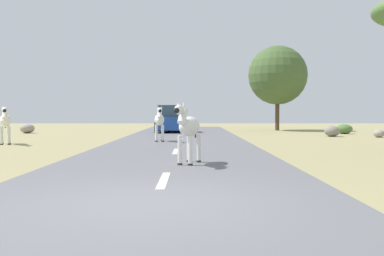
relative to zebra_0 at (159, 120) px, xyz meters
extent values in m
plane|color=#998E60|center=(0.82, -12.88, -0.98)|extent=(90.00, 90.00, 0.00)
cube|color=slate|center=(0.90, -12.88, -0.96)|extent=(6.00, 64.00, 0.05)
cube|color=silver|center=(0.90, -10.88, -0.93)|extent=(0.16, 2.00, 0.01)
cube|color=silver|center=(0.90, -4.88, -0.93)|extent=(0.16, 2.00, 0.01)
cube|color=silver|center=(0.90, 1.12, -0.93)|extent=(0.16, 2.00, 0.01)
cube|color=silver|center=(0.90, 7.12, -0.93)|extent=(0.16, 2.00, 0.01)
cube|color=silver|center=(0.90, 13.12, -0.93)|extent=(0.16, 2.00, 0.01)
ellipsoid|color=silver|center=(-0.01, 0.09, 0.02)|extent=(0.54, 1.12, 0.51)
cylinder|color=silver|center=(-0.11, -0.27, -0.56)|extent=(0.12, 0.12, 0.74)
cylinder|color=#28231E|center=(-0.11, -0.27, -0.91)|extent=(0.14, 0.14, 0.05)
cylinder|color=silver|center=(0.16, -0.25, -0.56)|extent=(0.12, 0.12, 0.74)
cylinder|color=#28231E|center=(0.16, -0.25, -0.91)|extent=(0.14, 0.14, 0.05)
cylinder|color=silver|center=(-0.18, 0.43, -0.56)|extent=(0.12, 0.12, 0.74)
cylinder|color=#28231E|center=(-0.18, 0.43, -0.91)|extent=(0.14, 0.14, 0.05)
cylinder|color=silver|center=(0.09, 0.46, -0.56)|extent=(0.12, 0.12, 0.74)
cylinder|color=#28231E|center=(0.09, 0.46, -0.91)|extent=(0.14, 0.14, 0.05)
cylinder|color=silver|center=(0.04, -0.42, 0.28)|extent=(0.24, 0.40, 0.43)
cube|color=black|center=(0.04, -0.42, 0.37)|extent=(0.08, 0.36, 0.30)
ellipsoid|color=silver|center=(0.07, -0.68, 0.45)|extent=(0.24, 0.49, 0.24)
ellipsoid|color=black|center=(0.09, -0.86, 0.43)|extent=(0.15, 0.18, 0.14)
cone|color=silver|center=(-0.01, -0.57, 0.56)|extent=(0.10, 0.10, 0.14)
cone|color=silver|center=(0.13, -0.55, 0.56)|extent=(0.10, 0.10, 0.14)
cylinder|color=black|center=(-0.07, 0.63, -0.08)|extent=(0.05, 0.16, 0.44)
ellipsoid|color=silver|center=(-6.41, -1.02, 0.01)|extent=(0.84, 1.21, 0.53)
cylinder|color=silver|center=(-6.40, -1.41, -0.60)|extent=(0.15, 0.15, 0.76)
cylinder|color=#28231E|center=(-6.40, -1.41, -0.96)|extent=(0.17, 0.17, 0.05)
cylinder|color=silver|center=(-6.14, -1.30, -0.60)|extent=(0.15, 0.15, 0.76)
cylinder|color=#28231E|center=(-6.14, -1.30, -0.96)|extent=(0.17, 0.17, 0.05)
cylinder|color=silver|center=(-6.68, -0.73, -0.60)|extent=(0.15, 0.15, 0.76)
cylinder|color=#28231E|center=(-6.68, -0.73, -0.96)|extent=(0.17, 0.17, 0.05)
cylinder|color=silver|center=(-6.42, -0.62, -0.60)|extent=(0.15, 0.15, 0.76)
cylinder|color=#28231E|center=(-6.42, -0.62, -0.96)|extent=(0.17, 0.17, 0.05)
cylinder|color=silver|center=(-6.21, -1.51, 0.28)|extent=(0.34, 0.45, 0.45)
cube|color=black|center=(-6.21, -1.51, 0.37)|extent=(0.18, 0.36, 0.31)
ellipsoid|color=silver|center=(-6.11, -1.76, 0.45)|extent=(0.38, 0.53, 0.24)
ellipsoid|color=black|center=(-6.03, -1.94, 0.43)|extent=(0.20, 0.21, 0.15)
cone|color=silver|center=(-6.22, -1.67, 0.57)|extent=(0.12, 0.12, 0.14)
cone|color=silver|center=(-6.09, -1.62, 0.57)|extent=(0.12, 0.12, 0.14)
cylinder|color=black|center=(-6.63, -0.50, -0.09)|extent=(0.10, 0.16, 0.45)
ellipsoid|color=silver|center=(1.38, -8.24, 0.01)|extent=(0.74, 1.14, 0.50)
cylinder|color=silver|center=(1.15, -8.52, -0.57)|extent=(0.13, 0.13, 0.73)
cylinder|color=#28231E|center=(1.15, -8.52, -0.91)|extent=(0.15, 0.15, 0.05)
cylinder|color=silver|center=(1.40, -8.61, -0.57)|extent=(0.13, 0.13, 0.73)
cylinder|color=#28231E|center=(1.40, -8.61, -0.91)|extent=(0.15, 0.15, 0.05)
cylinder|color=silver|center=(1.36, -7.86, -0.57)|extent=(0.13, 0.13, 0.73)
cylinder|color=#28231E|center=(1.36, -7.86, -0.91)|extent=(0.15, 0.15, 0.05)
cylinder|color=silver|center=(1.62, -7.95, -0.57)|extent=(0.13, 0.13, 0.73)
cylinder|color=#28231E|center=(1.62, -7.95, -0.91)|extent=(0.15, 0.15, 0.05)
cylinder|color=silver|center=(1.22, -8.72, 0.26)|extent=(0.30, 0.42, 0.43)
cube|color=black|center=(1.22, -8.72, 0.35)|extent=(0.15, 0.35, 0.29)
ellipsoid|color=silver|center=(1.15, -8.96, 0.42)|extent=(0.33, 0.50, 0.23)
ellipsoid|color=black|center=(1.09, -9.13, 0.41)|extent=(0.18, 0.20, 0.14)
cone|color=silver|center=(1.12, -8.83, 0.54)|extent=(0.11, 0.11, 0.14)
cone|color=silver|center=(1.25, -8.87, 0.54)|extent=(0.11, 0.11, 0.14)
cylinder|color=black|center=(1.55, -7.73, -0.09)|extent=(0.08, 0.15, 0.43)
cube|color=#1E479E|center=(0.07, 9.05, -0.35)|extent=(1.96, 4.27, 0.80)
cube|color=#334751|center=(0.07, 8.85, 0.43)|extent=(1.72, 2.26, 0.76)
cube|color=black|center=(-0.02, 11.20, -0.63)|extent=(1.71, 0.23, 0.24)
cylinder|color=black|center=(0.91, 10.43, -0.59)|extent=(0.25, 0.69, 0.68)
cylinder|color=black|center=(-0.89, 10.36, -0.59)|extent=(0.25, 0.69, 0.68)
cylinder|color=black|center=(1.02, 7.73, -0.59)|extent=(0.25, 0.69, 0.68)
cylinder|color=black|center=(-0.78, 7.66, -0.59)|extent=(0.25, 0.69, 0.68)
cylinder|color=#4C3823|center=(7.72, 12.51, 0.18)|extent=(0.30, 0.30, 2.33)
sphere|color=#425B2D|center=(7.72, 12.51, 3.07)|extent=(4.30, 4.30, 4.30)
ellipsoid|color=#4C7038|center=(10.91, 7.57, -0.68)|extent=(1.00, 0.90, 0.60)
ellipsoid|color=gray|center=(9.17, 4.59, -0.68)|extent=(0.84, 0.82, 0.60)
ellipsoid|color=gray|center=(11.43, 3.84, -0.77)|extent=(0.57, 0.61, 0.43)
ellipsoid|color=gray|center=(-9.10, 8.39, -0.68)|extent=(0.89, 0.92, 0.60)
camera|label=1|loc=(1.45, -19.05, 0.37)|focal=40.20mm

